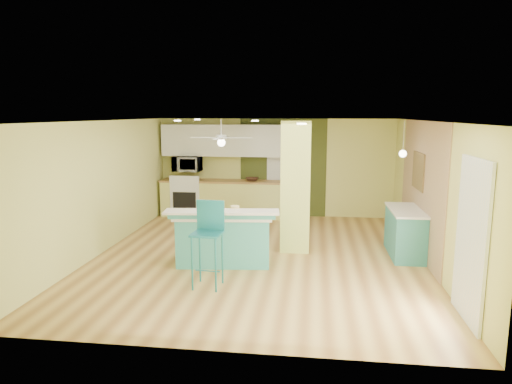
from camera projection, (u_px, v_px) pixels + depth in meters
floor at (259, 256)px, 8.53m from camera, size 6.00×7.00×0.01m
ceiling at (259, 121)px, 8.10m from camera, size 6.00×7.00×0.01m
wall_back at (275, 168)px, 11.74m from camera, size 6.00×0.01×2.50m
wall_front at (220, 244)px, 4.89m from camera, size 6.00×0.01×2.50m
wall_left at (103, 187)px, 8.69m from camera, size 0.01×7.00×2.50m
wall_right at (430, 194)px, 7.94m from camera, size 0.01×7.00×2.50m
wood_panel at (421, 188)px, 8.53m from camera, size 0.02×3.40×2.50m
olive_accent at (283, 168)px, 11.70m from camera, size 2.20×0.02×2.50m
interior_door at (283, 178)px, 11.72m from camera, size 0.82×0.05×2.00m
french_door at (471, 241)px, 5.73m from camera, size 0.04×1.08×2.10m
column at (296, 187)px, 8.72m from camera, size 0.55×0.55×2.50m
kitchen_run at (224, 198)px, 11.74m from camera, size 3.25×0.63×0.94m
stove at (188, 198)px, 11.85m from camera, size 0.76×0.66×1.08m
upper_cabinets at (224, 140)px, 11.60m from camera, size 3.20×0.34×0.80m
microwave at (187, 164)px, 11.71m from camera, size 0.70×0.48×0.39m
ceiling_fan at (221, 138)px, 10.27m from camera, size 1.41×1.41×0.61m
pendant_lamp at (403, 153)px, 8.61m from camera, size 0.14×0.14×0.69m
wall_decor at (418, 171)px, 8.68m from camera, size 0.03×0.90×0.70m
peninsula at (224, 237)px, 8.07m from camera, size 1.95×1.20×1.03m
bar_stool at (209, 230)px, 6.95m from camera, size 0.47×0.47×1.32m
side_counter at (405, 232)px, 8.51m from camera, size 0.58×1.37×0.88m
fruit_bowl at (252, 179)px, 11.53m from camera, size 0.37×0.37×0.08m
canister at (235, 211)px, 7.87m from camera, size 0.16×0.16×0.17m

